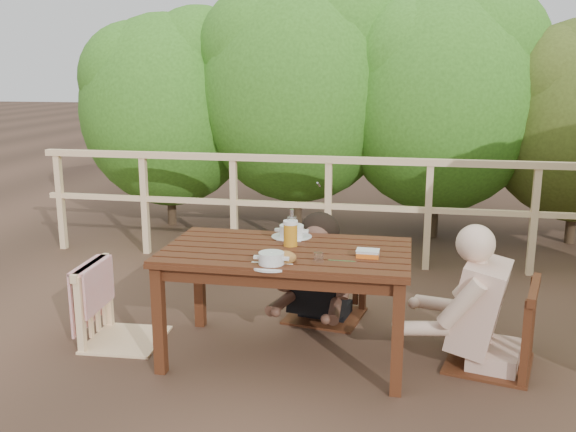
% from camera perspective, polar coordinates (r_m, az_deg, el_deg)
% --- Properties ---
extents(ground, '(60.00, 60.00, 0.00)m').
position_cam_1_polar(ground, '(4.09, -0.14, -12.54)').
color(ground, brown).
rests_on(ground, ground).
extents(table, '(1.50, 0.84, 0.69)m').
position_cam_1_polar(table, '(3.95, -0.14, -8.01)').
color(table, '#3C1D0E').
rests_on(table, ground).
extents(chair_left, '(0.52, 0.52, 1.00)m').
position_cam_1_polar(chair_left, '(4.25, -14.80, -4.70)').
color(chair_left, '#E8BF8D').
rests_on(chair_left, ground).
extents(chair_far, '(0.60, 0.60, 1.05)m').
position_cam_1_polar(chair_far, '(4.52, 3.46, -2.95)').
color(chair_far, '#3C1D0E').
rests_on(chair_far, ground).
extents(chair_right, '(0.62, 0.62, 1.03)m').
position_cam_1_polar(chair_right, '(3.98, 18.21, -5.96)').
color(chair_right, '#3C1D0E').
rests_on(chair_right, ground).
extents(woman, '(0.59, 0.69, 1.24)m').
position_cam_1_polar(woman, '(4.51, 3.51, -1.70)').
color(woman, black).
rests_on(woman, ground).
extents(diner_right, '(0.83, 0.73, 1.43)m').
position_cam_1_polar(diner_right, '(3.92, 18.85, -3.19)').
color(diner_right, '#CCA18B').
rests_on(diner_right, ground).
extents(railing, '(5.60, 0.10, 1.01)m').
position_cam_1_polar(railing, '(5.80, 3.66, 0.47)').
color(railing, '#E8BF8D').
rests_on(railing, ground).
extents(hedge_row, '(6.60, 1.60, 3.80)m').
position_cam_1_polar(hedge_row, '(6.83, 8.61, 14.03)').
color(hedge_row, '#33691C').
rests_on(hedge_row, ground).
extents(soup_near, '(0.24, 0.24, 0.08)m').
position_cam_1_polar(soup_near, '(3.54, -1.51, -3.95)').
color(soup_near, white).
rests_on(soup_near, table).
extents(soup_far, '(0.27, 0.27, 0.09)m').
position_cam_1_polar(soup_far, '(4.11, 0.33, -1.44)').
color(soup_far, silver).
rests_on(soup_far, table).
extents(bread_roll, '(0.13, 0.10, 0.08)m').
position_cam_1_polar(bread_roll, '(3.58, -0.26, -3.78)').
color(bread_roll, '#AF6D29').
rests_on(bread_roll, table).
extents(beer_glass, '(0.09, 0.09, 0.17)m').
position_cam_1_polar(beer_glass, '(3.89, 0.23, -1.67)').
color(beer_glass, orange).
rests_on(beer_glass, table).
extents(bottle, '(0.06, 0.06, 0.25)m').
position_cam_1_polar(bottle, '(3.88, 0.35, -1.16)').
color(bottle, silver).
rests_on(bottle, table).
extents(tumbler, '(0.06, 0.06, 0.07)m').
position_cam_1_polar(tumbler, '(3.58, 2.79, -3.85)').
color(tumbler, silver).
rests_on(tumbler, table).
extents(butter_tub, '(0.14, 0.10, 0.06)m').
position_cam_1_polar(butter_tub, '(3.70, 7.24, -3.48)').
color(butter_tub, white).
rests_on(butter_tub, table).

